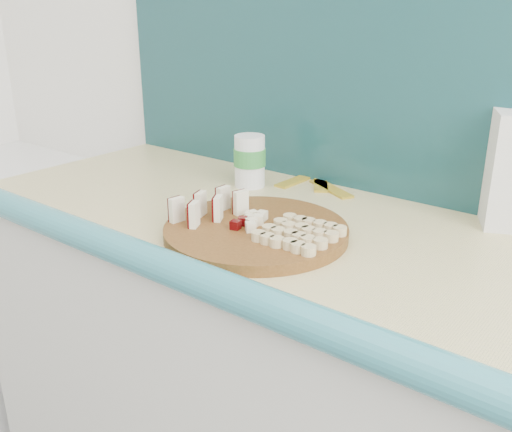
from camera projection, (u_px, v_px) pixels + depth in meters
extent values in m
cube|color=white|center=(493.00, 18.00, 1.09)|extent=(3.60, 0.04, 2.60)
cube|color=#DCCE80|center=(462.00, 278.00, 0.96)|extent=(2.20, 0.60, 0.03)
cube|color=teal|center=(381.00, 361.00, 0.74)|extent=(2.20, 0.06, 0.03)
cube|color=white|center=(12.00, 280.00, 2.03)|extent=(0.70, 0.70, 0.80)
cylinder|color=#4D2D10|center=(256.00, 231.00, 1.08)|extent=(0.36, 0.36, 0.02)
cube|color=#F9EDC7|center=(177.00, 210.00, 1.09)|extent=(0.01, 0.03, 0.05)
cube|color=#400406|center=(174.00, 209.00, 1.10)|extent=(0.00, 0.03, 0.05)
cube|color=#F9EDC7|center=(201.00, 204.00, 1.12)|extent=(0.01, 0.03, 0.05)
cube|color=#400406|center=(198.00, 203.00, 1.13)|extent=(0.00, 0.03, 0.05)
cube|color=#F9EDC7|center=(223.00, 198.00, 1.16)|extent=(0.01, 0.03, 0.05)
cube|color=#400406|center=(220.00, 198.00, 1.16)|extent=(0.00, 0.03, 0.05)
cube|color=#F9EDC7|center=(194.00, 215.00, 1.07)|extent=(0.01, 0.03, 0.05)
cube|color=#400406|center=(191.00, 214.00, 1.07)|extent=(0.00, 0.03, 0.05)
cube|color=#F9EDC7|center=(218.00, 208.00, 1.10)|extent=(0.01, 0.03, 0.05)
cube|color=#400406|center=(215.00, 208.00, 1.10)|extent=(0.00, 0.03, 0.05)
cube|color=#F9EDC7|center=(241.00, 203.00, 1.13)|extent=(0.01, 0.03, 0.05)
cube|color=#400406|center=(238.00, 202.00, 1.14)|extent=(0.00, 0.03, 0.05)
cube|color=#FBEFC8|center=(250.00, 220.00, 1.08)|extent=(0.02, 0.02, 0.02)
cube|color=#FBEFC8|center=(254.00, 219.00, 1.09)|extent=(0.02, 0.02, 0.02)
cube|color=#400406|center=(257.00, 218.00, 1.10)|extent=(0.02, 0.02, 0.02)
cube|color=#FBEFC8|center=(250.00, 218.00, 1.10)|extent=(0.02, 0.02, 0.02)
cube|color=#FBEFC8|center=(248.00, 216.00, 1.10)|extent=(0.02, 0.02, 0.02)
cube|color=#FBEFC8|center=(242.00, 215.00, 1.11)|extent=(0.02, 0.02, 0.02)
cube|color=#FBEFC8|center=(243.00, 218.00, 1.09)|extent=(0.02, 0.02, 0.02)
cube|color=#FBEFC8|center=(238.00, 219.00, 1.09)|extent=(0.02, 0.02, 0.02)
cube|color=#400406|center=(235.00, 221.00, 1.08)|extent=(0.02, 0.02, 0.02)
cube|color=#FBEFC8|center=(243.00, 221.00, 1.08)|extent=(0.02, 0.02, 0.02)
cube|color=#FBEFC8|center=(246.00, 223.00, 1.07)|extent=(0.02, 0.02, 0.02)
cube|color=#FBEFC8|center=(249.00, 220.00, 1.08)|extent=(0.02, 0.02, 0.02)
cylinder|color=#D1B77F|center=(259.00, 236.00, 1.01)|extent=(0.03, 0.03, 0.02)
cylinder|color=#D1B77F|center=(268.00, 239.00, 1.00)|extent=(0.03, 0.03, 0.02)
cylinder|color=#D1B77F|center=(278.00, 241.00, 0.99)|extent=(0.03, 0.03, 0.02)
cylinder|color=#D1B77F|center=(288.00, 244.00, 0.98)|extent=(0.03, 0.03, 0.02)
cylinder|color=#D1B77F|center=(299.00, 247.00, 0.97)|extent=(0.03, 0.03, 0.02)
cylinder|color=#D1B77F|center=(310.00, 250.00, 0.96)|extent=(0.03, 0.03, 0.02)
cylinder|color=#D1B77F|center=(270.00, 230.00, 1.04)|extent=(0.03, 0.03, 0.02)
cylinder|color=#D1B77F|center=(279.00, 232.00, 1.03)|extent=(0.03, 0.03, 0.02)
cylinder|color=#D1B77F|center=(289.00, 235.00, 1.02)|extent=(0.03, 0.03, 0.02)
cylinder|color=#D1B77F|center=(299.00, 238.00, 1.01)|extent=(0.03, 0.03, 0.02)
cylinder|color=#D1B77F|center=(310.00, 241.00, 0.99)|extent=(0.03, 0.03, 0.02)
cylinder|color=#D1B77F|center=(320.00, 243.00, 0.98)|extent=(0.03, 0.03, 0.02)
cylinder|color=#D1B77F|center=(280.00, 224.00, 1.07)|extent=(0.03, 0.03, 0.02)
cylinder|color=#D1B77F|center=(290.00, 227.00, 1.05)|extent=(0.03, 0.03, 0.02)
cylinder|color=#D1B77F|center=(300.00, 229.00, 1.04)|extent=(0.03, 0.03, 0.02)
cylinder|color=#D1B77F|center=(309.00, 232.00, 1.03)|extent=(0.03, 0.03, 0.02)
cylinder|color=#D1B77F|center=(320.00, 234.00, 1.02)|extent=(0.03, 0.03, 0.02)
cylinder|color=#D1B77F|center=(330.00, 237.00, 1.01)|extent=(0.03, 0.03, 0.02)
cylinder|color=#D1B77F|center=(291.00, 219.00, 1.09)|extent=(0.03, 0.03, 0.02)
cylinder|color=#D1B77F|center=(300.00, 221.00, 1.08)|extent=(0.03, 0.03, 0.02)
cylinder|color=#D1B77F|center=(309.00, 223.00, 1.07)|extent=(0.03, 0.03, 0.02)
cylinder|color=#D1B77F|center=(319.00, 226.00, 1.06)|extent=(0.03, 0.03, 0.02)
cylinder|color=#D1B77F|center=(329.00, 228.00, 1.05)|extent=(0.03, 0.03, 0.02)
cylinder|color=#D1B77F|center=(339.00, 231.00, 1.04)|extent=(0.03, 0.03, 0.02)
cylinder|color=white|center=(250.00, 161.00, 1.36)|extent=(0.07, 0.07, 0.12)
cylinder|color=green|center=(250.00, 157.00, 1.36)|extent=(0.08, 0.08, 0.04)
cube|color=gold|center=(298.00, 180.00, 1.42)|extent=(0.04, 0.15, 0.01)
cube|color=gold|center=(321.00, 182.00, 1.40)|extent=(0.11, 0.14, 0.01)
cube|color=gold|center=(331.00, 189.00, 1.36)|extent=(0.15, 0.10, 0.01)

